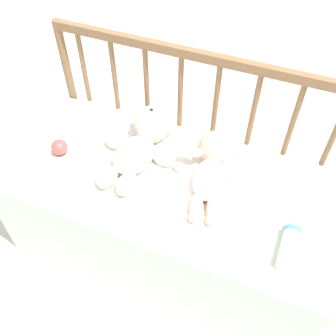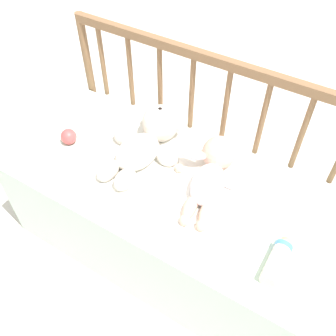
{
  "view_description": "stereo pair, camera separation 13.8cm",
  "coord_description": "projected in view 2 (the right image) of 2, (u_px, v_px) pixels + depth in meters",
  "views": [
    {
      "loc": [
        0.36,
        -0.85,
        1.54
      ],
      "look_at": [
        0.0,
        0.01,
        0.52
      ],
      "focal_mm": 40.0,
      "sensor_mm": 36.0,
      "label": 1
    },
    {
      "loc": [
        0.48,
        -0.78,
        1.54
      ],
      "look_at": [
        0.0,
        0.01,
        0.52
      ],
      "focal_mm": 40.0,
      "sensor_mm": 36.0,
      "label": 2
    }
  ],
  "objects": [
    {
      "name": "ground_plane",
      "position": [
        167.0,
        244.0,
        1.76
      ],
      "size": [
        12.0,
        12.0,
        0.0
      ],
      "primitive_type": "plane",
      "color": "silver"
    },
    {
      "name": "crib_mattress",
      "position": [
        167.0,
        216.0,
        1.59
      ],
      "size": [
        1.28,
        0.59,
        0.46
      ],
      "color": "silver",
      "rests_on": "ground_plane"
    },
    {
      "name": "crib_rail",
      "position": [
        208.0,
        109.0,
        1.51
      ],
      "size": [
        1.28,
        0.04,
        0.83
      ],
      "color": "brown",
      "rests_on": "ground_plane"
    },
    {
      "name": "blanket",
      "position": [
        166.0,
        175.0,
        1.43
      ],
      "size": [
        0.82,
        0.51,
        0.01
      ],
      "color": "white",
      "rests_on": "crib_mattress"
    },
    {
      "name": "teddy_bear",
      "position": [
        147.0,
        139.0,
        1.48
      ],
      "size": [
        0.31,
        0.42,
        0.16
      ],
      "color": "silver",
      "rests_on": "crib_mattress"
    },
    {
      "name": "baby",
      "position": [
        212.0,
        172.0,
        1.38
      ],
      "size": [
        0.31,
        0.4,
        0.13
      ],
      "color": "white",
      "rests_on": "crib_mattress"
    },
    {
      "name": "baby_bottle",
      "position": [
        278.0,
        259.0,
        1.16
      ],
      "size": [
        0.06,
        0.18,
        0.06
      ],
      "color": "#F4E5CC",
      "rests_on": "crib_mattress"
    },
    {
      "name": "toy_ball",
      "position": [
        69.0,
        137.0,
        1.53
      ],
      "size": [
        0.07,
        0.07,
        0.07
      ],
      "color": "#DB4C4C",
      "rests_on": "crib_mattress"
    }
  ]
}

